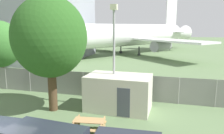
{
  "coord_description": "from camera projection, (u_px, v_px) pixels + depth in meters",
  "views": [
    {
      "loc": [
        6.83,
        -6.82,
        5.75
      ],
      "look_at": [
        1.69,
        12.58,
        2.0
      ],
      "focal_mm": 35.0,
      "sensor_mm": 36.0,
      "label": 1
    }
  ],
  "objects": [
    {
      "name": "light_mast",
      "position": [
        114.0,
        46.0,
        14.98
      ],
      "size": [
        0.44,
        0.44,
        7.19
      ],
      "color": "#99999E",
      "rests_on": "ground"
    },
    {
      "name": "airplane",
      "position": [
        125.0,
        35.0,
        43.82
      ],
      "size": [
        31.48,
        38.64,
        12.81
      ],
      "rotation": [
        0.0,
        0.0,
        -2.17
      ],
      "color": "white",
      "rests_on": "ground"
    },
    {
      "name": "perimeter_fence",
      "position": [
        83.0,
        84.0,
        18.17
      ],
      "size": [
        56.07,
        0.07,
        2.04
      ],
      "color": "gray",
      "rests_on": "ground"
    },
    {
      "name": "picnic_bench_near_cabin",
      "position": [
        89.0,
        125.0,
        11.86
      ],
      "size": [
        1.85,
        1.59,
        0.76
      ],
      "rotation": [
        0.0,
        0.0,
        0.12
      ],
      "color": "tan",
      "rests_on": "ground"
    },
    {
      "name": "tree_behind_benches",
      "position": [
        50.0,
        37.0,
        14.32
      ],
      "size": [
        4.9,
        4.9,
        7.75
      ],
      "color": "#4C3823",
      "rests_on": "ground"
    },
    {
      "name": "portable_cabin",
      "position": [
        119.0,
        93.0,
        15.13
      ],
      "size": [
        4.46,
        2.69,
        2.45
      ],
      "rotation": [
        0.0,
        0.0,
        -0.03
      ],
      "color": "beige",
      "rests_on": "ground"
    },
    {
      "name": "tree_near_hangar",
      "position": [
        0.0,
        44.0,
        20.03
      ],
      "size": [
        3.9,
        3.9,
        6.28
      ],
      "color": "brown",
      "rests_on": "ground"
    },
    {
      "name": "hangar_building",
      "position": [
        15.0,
        19.0,
        39.75
      ],
      "size": [
        24.57,
        18.32,
        15.94
      ],
      "color": "#8E939E",
      "rests_on": "ground"
    }
  ]
}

